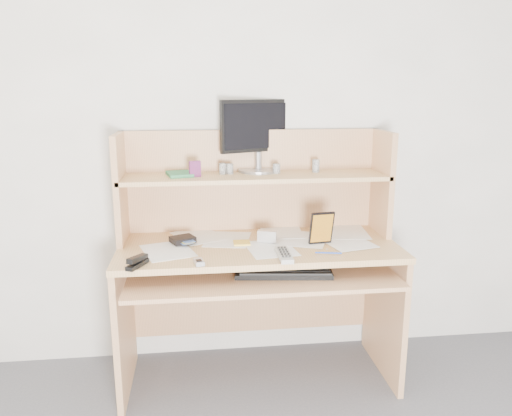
{
  "coord_description": "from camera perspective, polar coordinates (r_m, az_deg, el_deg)",
  "views": [
    {
      "loc": [
        -0.3,
        -0.9,
        1.52
      ],
      "look_at": [
        -0.02,
        1.43,
        0.95
      ],
      "focal_mm": 35.0,
      "sensor_mm": 36.0,
      "label": 1
    }
  ],
  "objects": [
    {
      "name": "paper_clutter",
      "position": [
        2.52,
        0.29,
        -4.11
      ],
      "size": [
        1.32,
        0.54,
        0.01
      ],
      "primitive_type": "cube",
      "color": "white",
      "rests_on": "desk"
    },
    {
      "name": "game_case",
      "position": [
        2.5,
        7.5,
        -2.28
      ],
      "size": [
        0.12,
        0.03,
        0.17
      ],
      "primitive_type": "cube",
      "rotation": [
        0.0,
        0.0,
        0.14
      ],
      "color": "black",
      "rests_on": "paper_clutter"
    },
    {
      "name": "shelf_book",
      "position": [
        2.59,
        -8.74,
        3.86
      ],
      "size": [
        0.15,
        0.18,
        0.02
      ],
      "primitive_type": "cube",
      "rotation": [
        0.0,
        0.0,
        0.22
      ],
      "color": "#327F3F",
      "rests_on": "desk"
    },
    {
      "name": "card_box",
      "position": [
        2.53,
        -6.99,
        4.45
      ],
      "size": [
        0.06,
        0.04,
        0.08
      ],
      "primitive_type": "cube",
      "rotation": [
        0.0,
        0.0,
        0.33
      ],
      "color": "#A01C15",
      "rests_on": "desk"
    },
    {
      "name": "digital_camera",
      "position": [
        2.54,
        1.28,
        -3.24
      ],
      "size": [
        0.1,
        0.07,
        0.06
      ],
      "primitive_type": "cube",
      "rotation": [
        0.0,
        0.0,
        -0.33
      ],
      "color": "silver",
      "rests_on": "paper_clutter"
    },
    {
      "name": "sticky_note_pad",
      "position": [
        2.53,
        -1.64,
        -4.02
      ],
      "size": [
        0.08,
        0.08,
        0.01
      ],
      "primitive_type": "cube",
      "rotation": [
        0.0,
        0.0,
        0.0
      ],
      "color": "yellow",
      "rests_on": "desk"
    },
    {
      "name": "wallet",
      "position": [
        2.56,
        -8.39,
        -3.58
      ],
      "size": [
        0.14,
        0.13,
        0.03
      ],
      "primitive_type": "cube",
      "rotation": [
        0.0,
        0.0,
        0.44
      ],
      "color": "black",
      "rests_on": "paper_clutter"
    },
    {
      "name": "keyboard",
      "position": [
        2.41,
        3.14,
        -7.21
      ],
      "size": [
        0.48,
        0.22,
        0.03
      ],
      "rotation": [
        0.0,
        0.0,
        -0.12
      ],
      "color": "black",
      "rests_on": "desk"
    },
    {
      "name": "tv_remote",
      "position": [
        2.32,
        3.22,
        -5.35
      ],
      "size": [
        0.06,
        0.21,
        0.02
      ],
      "primitive_type": "cube",
      "rotation": [
        0.0,
        0.0,
        -0.01
      ],
      "color": "#AAAAA5",
      "rests_on": "paper_clutter"
    },
    {
      "name": "desk",
      "position": [
        2.62,
        0.07,
        -4.8
      ],
      "size": [
        1.4,
        0.7,
        1.3
      ],
      "color": "tan",
      "rests_on": "floor"
    },
    {
      "name": "monitor",
      "position": [
        2.68,
        0.25,
        8.52
      ],
      "size": [
        0.41,
        0.23,
        0.38
      ],
      "rotation": [
        0.0,
        0.0,
        0.4
      ],
      "color": "#A3A2A7",
      "rests_on": "desk"
    },
    {
      "name": "flip_phone",
      "position": [
        2.25,
        -6.55,
        -6.05
      ],
      "size": [
        0.05,
        0.08,
        0.02
      ],
      "primitive_type": "cube",
      "rotation": [
        0.0,
        0.0,
        0.2
      ],
      "color": "#BDBEC0",
      "rests_on": "paper_clutter"
    },
    {
      "name": "chip_stack_a",
      "position": [
        2.61,
        -3.02,
        4.5
      ],
      "size": [
        0.05,
        0.05,
        0.05
      ],
      "primitive_type": "cylinder",
      "rotation": [
        0.0,
        0.0,
        0.25
      ],
      "color": "black",
      "rests_on": "desk"
    },
    {
      "name": "stapler",
      "position": [
        2.27,
        -13.42,
        -5.92
      ],
      "size": [
        0.09,
        0.14,
        0.04
      ],
      "primitive_type": "cube",
      "rotation": [
        0.0,
        0.0,
        -0.47
      ],
      "color": "black",
      "rests_on": "paper_clutter"
    },
    {
      "name": "back_wall",
      "position": [
        2.73,
        -0.54,
        7.93
      ],
      "size": [
        3.6,
        0.04,
        2.5
      ],
      "primitive_type": "cube",
      "color": "silver",
      "rests_on": "floor"
    },
    {
      "name": "chip_stack_d",
      "position": [
        2.68,
        6.85,
        4.82
      ],
      "size": [
        0.05,
        0.05,
        0.07
      ],
      "primitive_type": "cylinder",
      "rotation": [
        0.0,
        0.0,
        -0.27
      ],
      "color": "silver",
      "rests_on": "desk"
    },
    {
      "name": "chip_stack_c",
      "position": [
        2.62,
        2.36,
        4.52
      ],
      "size": [
        0.05,
        0.05,
        0.05
      ],
      "primitive_type": "cylinder",
      "rotation": [
        0.0,
        0.0,
        -0.34
      ],
      "color": "black",
      "rests_on": "desk"
    },
    {
      "name": "chip_stack_b",
      "position": [
        2.6,
        -3.85,
        4.51
      ],
      "size": [
        0.04,
        0.04,
        0.06
      ],
      "primitive_type": "cylinder",
      "rotation": [
        0.0,
        0.0,
        -0.15
      ],
      "color": "silver",
      "rests_on": "desk"
    },
    {
      "name": "blue_pen",
      "position": [
        2.39,
        8.28,
        -5.1
      ],
      "size": [
        0.12,
        0.03,
        0.01
      ],
      "primitive_type": "cylinder",
      "rotation": [
        1.57,
        0.0,
        1.37
      ],
      "color": "#173DAF",
      "rests_on": "paper_clutter"
    }
  ]
}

